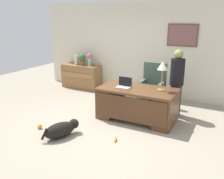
{
  "coord_description": "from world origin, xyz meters",
  "views": [
    {
      "loc": [
        2.44,
        -4.25,
        2.29
      ],
      "look_at": [
        0.05,
        0.3,
        0.75
      ],
      "focal_mm": 39.32,
      "sensor_mm": 36.0,
      "label": 1
    }
  ],
  "objects": [
    {
      "name": "ground_plane",
      "position": [
        0.0,
        0.0,
        0.0
      ],
      "size": [
        12.0,
        12.0,
        0.0
      ],
      "primitive_type": "plane",
      "color": "#9E937F"
    },
    {
      "name": "back_wall",
      "position": [
        0.01,
        2.6,
        1.35
      ],
      "size": [
        7.0,
        0.16,
        2.7
      ],
      "color": "beige",
      "rests_on": "ground_plane"
    },
    {
      "name": "dog_toy_bone",
      "position": [
        0.53,
        -0.47,
        0.03
      ],
      "size": [
        0.12,
        0.2,
        0.05
      ],
      "primitive_type": "ellipsoid",
      "rotation": [
        0.0,
        0.0,
        1.96
      ],
      "color": "orange",
      "rests_on": "ground_plane"
    },
    {
      "name": "vase_with_flowers",
      "position": [
        -1.78,
        2.25,
        1.0
      ],
      "size": [
        0.17,
        0.17,
        0.39
      ],
      "color": "#85B7A4",
      "rests_on": "credenza"
    },
    {
      "name": "desk",
      "position": [
        0.51,
        0.64,
        0.4
      ],
      "size": [
        1.73,
        0.9,
        0.74
      ],
      "color": "brown",
      "rests_on": "ground_plane"
    },
    {
      "name": "potted_plant",
      "position": [
        -2.07,
        2.25,
        0.97
      ],
      "size": [
        0.24,
        0.24,
        0.36
      ],
      "color": "brown",
      "rests_on": "credenza"
    },
    {
      "name": "credenza",
      "position": [
        -2.11,
        2.25,
        0.38
      ],
      "size": [
        1.28,
        0.5,
        0.77
      ],
      "color": "olive",
      "rests_on": "ground_plane"
    },
    {
      "name": "dog_lying",
      "position": [
        -0.48,
        -0.82,
        0.15
      ],
      "size": [
        0.52,
        0.78,
        0.3
      ],
      "color": "black",
      "rests_on": "ground_plane"
    },
    {
      "name": "person_standing",
      "position": [
        1.21,
        1.33,
        0.81
      ],
      "size": [
        0.32,
        0.32,
        1.57
      ],
      "color": "#262323",
      "rests_on": "ground_plane"
    },
    {
      "name": "laptop",
      "position": [
        0.19,
        0.63,
        0.79
      ],
      "size": [
        0.32,
        0.22,
        0.22
      ],
      "color": "#B2B5BA",
      "rests_on": "desk"
    },
    {
      "name": "armchair",
      "position": [
        0.52,
        1.69,
        0.5
      ],
      "size": [
        0.6,
        0.59,
        1.14
      ],
      "color": "#475B4C",
      "rests_on": "ground_plane"
    },
    {
      "name": "vase_empty",
      "position": [
        -2.29,
        2.25,
        0.92
      ],
      "size": [
        0.12,
        0.12,
        0.31
      ],
      "primitive_type": "cylinder",
      "color": "silver",
      "rests_on": "credenza"
    },
    {
      "name": "desk_lamp",
      "position": [
        1.02,
        0.77,
        1.25
      ],
      "size": [
        0.22,
        0.22,
        0.64
      ],
      "color": "#9E8447",
      "rests_on": "desk"
    },
    {
      "name": "dog_toy_ball",
      "position": [
        -1.12,
        -0.76,
        0.05
      ],
      "size": [
        0.1,
        0.1,
        0.1
      ],
      "primitive_type": "sphere",
      "color": "orange",
      "rests_on": "ground_plane"
    }
  ]
}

